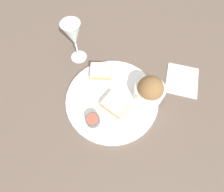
# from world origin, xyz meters

# --- Properties ---
(ground_plane) EXTENTS (4.00, 4.00, 0.00)m
(ground_plane) POSITION_xyz_m (0.00, 0.00, 0.00)
(ground_plane) COLOR brown
(dinner_plate) EXTENTS (0.35, 0.35, 0.01)m
(dinner_plate) POSITION_xyz_m (0.00, 0.00, 0.01)
(dinner_plate) COLOR white
(dinner_plate) RESTS_ON ground_plane
(salad_bowl) EXTENTS (0.11, 0.11, 0.10)m
(salad_bowl) POSITION_xyz_m (0.11, 0.07, 0.06)
(salad_bowl) COLOR white
(salad_bowl) RESTS_ON dinner_plate
(sauce_ramekin) EXTENTS (0.05, 0.05, 0.03)m
(sauce_ramekin) POSITION_xyz_m (-0.01, -0.11, 0.03)
(sauce_ramekin) COLOR #4C4C4C
(sauce_ramekin) RESTS_ON dinner_plate
(cheese_toast_near) EXTENTS (0.10, 0.08, 0.03)m
(cheese_toast_near) POSITION_xyz_m (0.02, -0.02, 0.03)
(cheese_toast_near) COLOR tan
(cheese_toast_near) RESTS_ON dinner_plate
(cheese_toast_far) EXTENTS (0.11, 0.10, 0.03)m
(cheese_toast_far) POSITION_xyz_m (-0.09, 0.08, 0.03)
(cheese_toast_far) COLOR tan
(cheese_toast_far) RESTS_ON dinner_plate
(wine_glass) EXTENTS (0.07, 0.07, 0.18)m
(wine_glass) POSITION_xyz_m (-0.22, 0.11, 0.12)
(wine_glass) COLOR silver
(wine_glass) RESTS_ON ground_plane
(napkin) EXTENTS (0.15, 0.17, 0.01)m
(napkin) POSITION_xyz_m (0.21, 0.21, 0.00)
(napkin) COLOR beige
(napkin) RESTS_ON ground_plane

